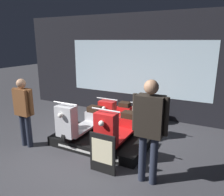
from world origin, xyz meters
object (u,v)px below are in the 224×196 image
at_px(scooter_display_left, 80,121).
at_px(scooter_display_right, 117,128).
at_px(scooter_backrow_0, 116,113).
at_px(person_right_browsing, 150,124).
at_px(person_left_browsing, 24,108).
at_px(price_sign_board, 102,154).
at_px(scooter_backrow_1, 148,119).

bearing_deg(scooter_display_left, scooter_display_right, 0.00).
bearing_deg(scooter_backrow_0, scooter_display_right, -62.24).
xyz_separation_m(scooter_display_right, person_right_browsing, (0.94, -0.72, 0.53)).
relative_size(person_left_browsing, price_sign_board, 2.06).
bearing_deg(person_right_browsing, scooter_display_right, 142.22).
distance_m(person_left_browsing, price_sign_board, 2.17).
bearing_deg(scooter_backrow_0, person_right_browsing, -51.85).
height_order(scooter_display_right, person_left_browsing, person_left_browsing).
xyz_separation_m(scooter_backrow_0, person_right_browsing, (1.68, -2.14, 0.74)).
bearing_deg(person_right_browsing, scooter_backrow_1, 108.13).
bearing_deg(price_sign_board, scooter_backrow_1, 86.89).
bearing_deg(scooter_backrow_1, price_sign_board, -93.11).
xyz_separation_m(person_left_browsing, price_sign_board, (2.10, -0.13, -0.53)).
height_order(person_left_browsing, price_sign_board, person_left_browsing).
xyz_separation_m(scooter_backrow_0, price_sign_board, (0.86, -2.26, 0.05)).
relative_size(scooter_display_left, person_right_browsing, 0.86).
bearing_deg(price_sign_board, person_left_browsing, 176.52).
bearing_deg(price_sign_board, scooter_backrow_0, 110.70).
distance_m(scooter_backrow_1, person_left_browsing, 3.14).
height_order(scooter_display_left, price_sign_board, scooter_display_left).
distance_m(scooter_display_left, scooter_display_right, 0.98).
xyz_separation_m(person_left_browsing, person_right_browsing, (2.92, 0.00, 0.17)).
distance_m(person_left_browsing, person_right_browsing, 2.93).
distance_m(scooter_display_left, scooter_backrow_0, 1.45).
relative_size(scooter_display_left, scooter_display_right, 1.00).
bearing_deg(scooter_backrow_0, price_sign_board, -69.30).
xyz_separation_m(scooter_display_right, price_sign_board, (0.11, -0.85, -0.17)).
height_order(scooter_display_left, person_right_browsing, person_right_browsing).
relative_size(scooter_backrow_0, person_left_browsing, 0.98).
xyz_separation_m(scooter_display_left, scooter_backrow_0, (0.23, 1.41, -0.21)).
height_order(person_right_browsing, price_sign_board, person_right_browsing).
height_order(scooter_backrow_1, person_right_browsing, person_right_browsing).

